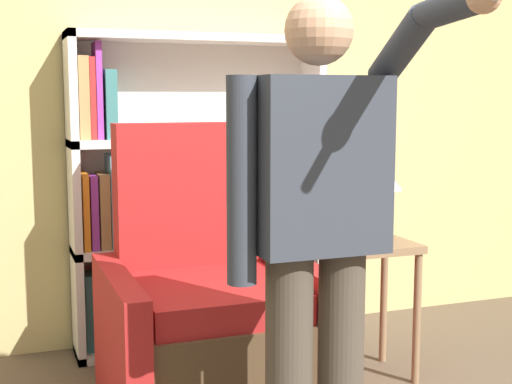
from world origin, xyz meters
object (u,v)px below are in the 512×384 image
Objects in this scene: armchair at (207,317)px; side_table at (373,274)px; bookcase at (174,200)px; table_lamp at (375,179)px; person_standing at (318,225)px.

side_table is (0.80, -0.02, 0.13)m from armchair.
bookcase is 2.51× the size of side_table.
bookcase reaches higher than side_table.
side_table is 1.63× the size of table_lamp.
person_standing reaches higher than armchair.
armchair reaches higher than table_lamp.
armchair is 1.85× the size of side_table.
bookcase is 0.83m from armchair.
side_table is (0.77, -0.74, -0.29)m from bookcase.
person_standing is at bearing -83.93° from armchair.
bookcase is 1.36× the size of armchair.
armchair is 3.00× the size of table_lamp.
side_table is at bearing -44.14° from bookcase.
bookcase reaches higher than armchair.
bookcase reaches higher than table_lamp.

